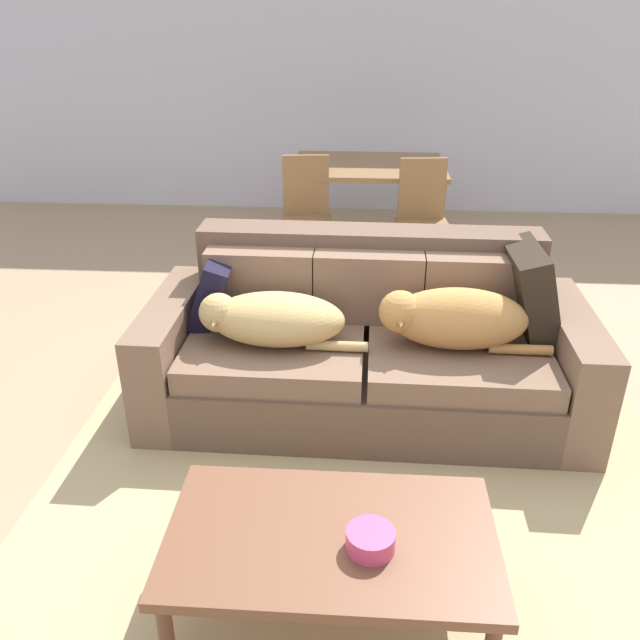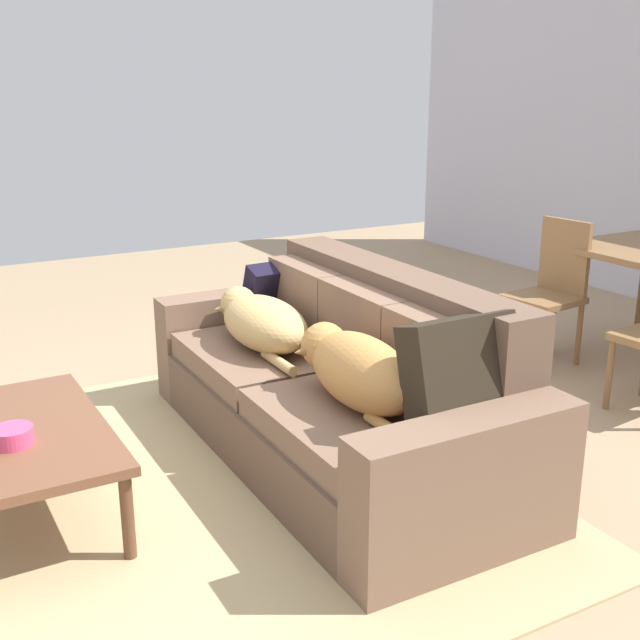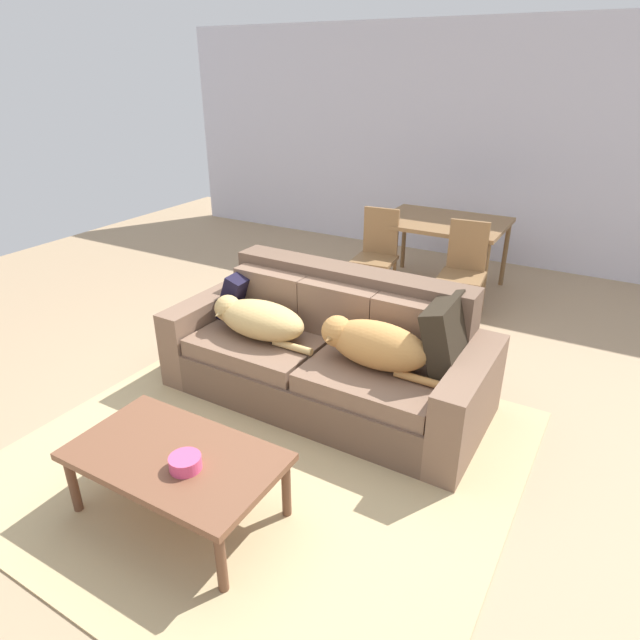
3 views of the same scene
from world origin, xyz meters
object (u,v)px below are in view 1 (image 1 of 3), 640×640
object	(u,v)px
dog_on_right_cushion	(451,318)
dining_table	(368,172)
dining_chair_near_right	(423,216)
couch	(366,347)
throw_pillow_by_right_arm	(531,292)
bowl_on_coffee_table	(371,540)
dog_on_left_cushion	(271,319)
dining_chair_near_left	(306,212)
throw_pillow_by_left_arm	(212,291)
coffee_table	(331,543)

from	to	relation	value
dog_on_right_cushion	dining_table	size ratio (longest dim) A/B	0.67
dining_table	dining_chair_near_right	size ratio (longest dim) A/B	1.38
couch	throw_pillow_by_right_arm	size ratio (longest dim) A/B	4.82
throw_pillow_by_right_arm	dining_chair_near_right	xyz separation A→B (m)	(-0.41, 1.78, -0.15)
throw_pillow_by_right_arm	bowl_on_coffee_table	xyz separation A→B (m)	(-0.81, -1.54, -0.22)
dog_on_left_cushion	dining_chair_near_right	xyz separation A→B (m)	(0.90, 2.01, -0.07)
dining_chair_near_left	dining_chair_near_right	xyz separation A→B (m)	(0.90, -0.04, -0.00)
dining_chair_near_right	dog_on_left_cushion	bearing A→B (deg)	-119.77
dog_on_left_cushion	bowl_on_coffee_table	bearing A→B (deg)	-68.39
throw_pillow_by_right_arm	dining_chair_near_left	bearing A→B (deg)	125.72
dog_on_left_cushion	bowl_on_coffee_table	world-z (taller)	dog_on_left_cushion
couch	dining_chair_near_left	size ratio (longest dim) A/B	2.49
bowl_on_coffee_table	throw_pillow_by_left_arm	bearing A→B (deg)	118.40
dining_chair_near_left	dining_chair_near_right	world-z (taller)	same
coffee_table	dining_table	world-z (taller)	dining_table
dog_on_right_cushion	dining_chair_near_right	xyz separation A→B (m)	(0.02, 1.99, -0.10)
bowl_on_coffee_table	dog_on_right_cushion	bearing A→B (deg)	73.54
coffee_table	bowl_on_coffee_table	distance (m)	0.16
dog_on_left_cushion	throw_pillow_by_left_arm	distance (m)	0.43
throw_pillow_by_left_arm	coffee_table	bearing A→B (deg)	-64.62
couch	dog_on_left_cushion	xyz separation A→B (m)	(-0.48, -0.19, 0.24)
bowl_on_coffee_table	coffee_table	bearing A→B (deg)	156.78
dog_on_right_cushion	dining_chair_near_left	size ratio (longest dim) A/B	0.92
dog_on_right_cushion	dining_chair_near_right	distance (m)	2.00
throw_pillow_by_right_arm	dining_chair_near_left	xyz separation A→B (m)	(-1.31, 1.82, -0.15)
dog_on_left_cushion	dining_chair_near_right	bearing A→B (deg)	66.68
throw_pillow_by_right_arm	dining_chair_near_right	bearing A→B (deg)	102.85
dog_on_right_cushion	dining_table	distance (m)	2.64
dog_on_right_cushion	dining_chair_near_left	xyz separation A→B (m)	(-0.88, 2.03, -0.09)
dog_on_right_cushion	bowl_on_coffee_table	bearing A→B (deg)	-105.60
bowl_on_coffee_table	dining_chair_near_left	distance (m)	3.39
couch	dog_on_left_cushion	size ratio (longest dim) A/B	2.71
dining_chair_near_right	dog_on_right_cushion	bearing A→B (deg)	-96.06
dining_chair_near_right	dining_table	bearing A→B (deg)	118.87
couch	dog_on_right_cushion	world-z (taller)	couch
dog_on_right_cushion	dog_on_left_cushion	bearing A→B (deg)	-178.15
dining_table	couch	bearing A→B (deg)	-90.01
bowl_on_coffee_table	dining_chair_near_left	world-z (taller)	dining_chair_near_left
dining_chair_near_left	bowl_on_coffee_table	bearing A→B (deg)	-87.85
couch	throw_pillow_by_left_arm	size ratio (longest dim) A/B	6.31
dog_on_left_cushion	throw_pillow_by_left_arm	bearing A→B (deg)	144.86
dog_on_left_cushion	dining_chair_near_right	distance (m)	2.20
dog_on_left_cushion	throw_pillow_by_left_arm	xyz separation A→B (m)	(-0.35, 0.25, 0.03)
dog_on_left_cushion	dog_on_right_cushion	xyz separation A→B (m)	(0.89, 0.02, 0.02)
coffee_table	dining_chair_near_right	bearing A→B (deg)	80.64
throw_pillow_by_right_arm	dining_chair_near_right	size ratio (longest dim) A/B	0.52
throw_pillow_by_left_arm	bowl_on_coffee_table	distance (m)	1.78
dog_on_left_cushion	coffee_table	size ratio (longest dim) A/B	0.76
coffee_table	throw_pillow_by_left_arm	bearing A→B (deg)	115.38
throw_pillow_by_left_arm	dining_chair_near_right	xyz separation A→B (m)	(1.25, 1.76, -0.10)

